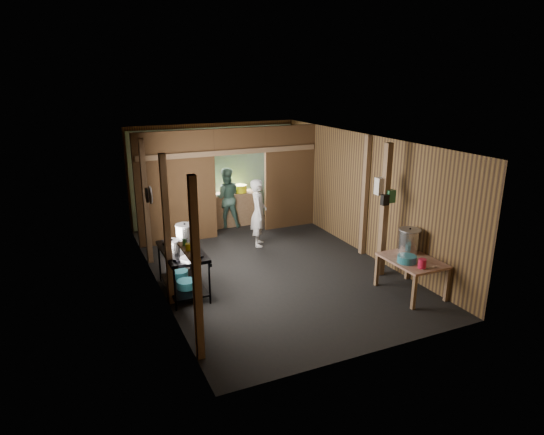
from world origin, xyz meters
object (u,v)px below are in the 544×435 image
cook (259,213)px  stock_pot (409,241)px  yellow_tub (240,189)px  stove_pot_large (185,233)px  gas_range (183,271)px  pink_bucket (422,264)px  prep_table (411,276)px

cook → stock_pot: bearing=-129.9°
yellow_tub → cook: bearing=-96.8°
yellow_tub → cook: size_ratio=0.22×
stove_pot_large → cook: (2.02, 1.29, -0.19)m
gas_range → stove_pot_large: size_ratio=3.96×
stove_pot_large → cook: cook is taller
stove_pot_large → yellow_tub: 3.74m
stove_pot_large → yellow_tub: size_ratio=1.00×
pink_bucket → cook: bearing=110.3°
stock_pot → yellow_tub: bearing=107.1°
prep_table → cook: 3.78m
pink_bucket → yellow_tub: size_ratio=0.46×
gas_range → yellow_tub: size_ratio=3.97×
prep_table → yellow_tub: (-1.32, 5.15, 0.62)m
cook → yellow_tub: bearing=14.8°
gas_range → yellow_tub: bearing=55.2°
prep_table → pink_bucket: 0.56m
stove_pot_large → stock_pot: stove_pot_large is taller
prep_table → gas_range: bearing=155.2°
cook → stove_pot_large: bearing=144.2°
prep_table → stock_pot: (0.17, 0.31, 0.54)m
gas_range → pink_bucket: (3.59, -2.09, 0.32)m
prep_table → cook: size_ratio=0.71×
gas_range → yellow_tub: (2.39, 3.44, 0.54)m
gas_range → yellow_tub: yellow_tub is taller
gas_range → cook: bearing=38.1°
stock_pot → cook: size_ratio=0.30×
pink_bucket → cook: (-1.41, 3.80, 0.05)m
cook → pink_bucket: bearing=-138.1°
stove_pot_large → pink_bucket: bearing=-36.3°
prep_table → stock_pot: bearing=61.9°
stock_pot → pink_bucket: size_ratio=2.88×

